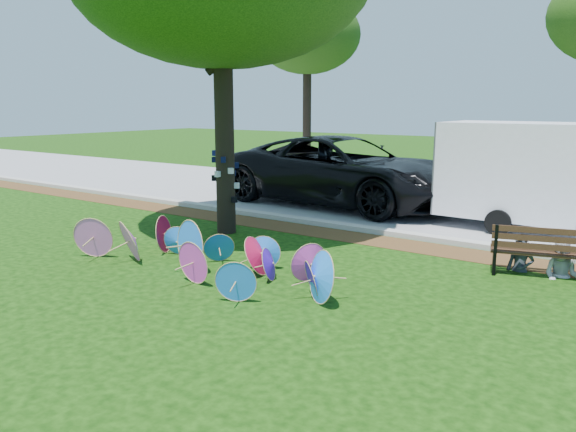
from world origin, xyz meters
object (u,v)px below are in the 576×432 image
object	(u,v)px
person_left	(522,237)
person_right	(565,242)
parasol_pile	(207,252)
park_bench	(542,250)
cargo_trailer	(514,170)
black_van	(342,171)

from	to	relation	value
person_left	person_right	xyz separation A→B (m)	(0.70, 0.00, 0.01)
parasol_pile	park_bench	size ratio (longest dim) A/B	3.37
park_bench	person_right	bearing A→B (deg)	-7.51
cargo_trailer	person_right	xyz separation A→B (m)	(1.80, -3.74, -0.78)
cargo_trailer	black_van	bearing A→B (deg)	176.76
cargo_trailer	person_right	distance (m)	4.23
black_van	person_right	distance (m)	7.95
parasol_pile	black_van	bearing A→B (deg)	101.21
black_van	park_bench	xyz separation A→B (m)	(6.43, -4.18, -0.57)
cargo_trailer	park_bench	xyz separation A→B (m)	(1.45, -3.79, -0.98)
person_left	cargo_trailer	bearing A→B (deg)	100.67
parasol_pile	person_left	distance (m)	5.68
parasol_pile	black_van	distance (m)	7.62
black_van	person_left	size ratio (longest dim) A/B	5.71
parasol_pile	park_bench	xyz separation A→B (m)	(4.95, 3.27, 0.07)
parasol_pile	person_left	bearing A→B (deg)	35.83
parasol_pile	person_left	world-z (taller)	person_left
parasol_pile	cargo_trailer	xyz separation A→B (m)	(3.50, 7.07, 1.04)
person_left	person_right	size ratio (longest dim) A/B	0.99
person_right	person_left	bearing A→B (deg)	-173.06
cargo_trailer	person_left	distance (m)	3.98
parasol_pile	cargo_trailer	distance (m)	7.96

